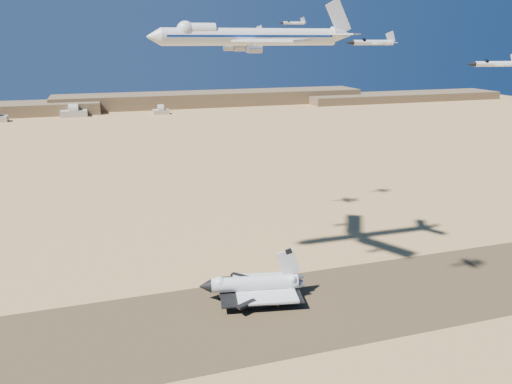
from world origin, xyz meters
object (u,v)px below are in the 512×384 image
object	(u,v)px
shuttle	(254,285)
chase_jet_a	(372,42)
carrier_747	(245,37)
chase_jet_b	(495,64)
crew_c	(276,303)
crew_a	(276,303)
chase_jet_e	(247,33)
crew_b	(278,306)
chase_jet_f	(293,23)

from	to	relation	value
shuttle	chase_jet_a	world-z (taller)	chase_jet_a
carrier_747	chase_jet_b	world-z (taller)	carrier_747
crew_c	crew_a	bearing A→B (deg)	32.90
chase_jet_e	chase_jet_b	bearing A→B (deg)	-63.33
crew_a	crew_b	distance (m)	1.96
crew_b	chase_jet_f	size ratio (longest dim) A/B	0.12
chase_jet_f	chase_jet_e	bearing A→B (deg)	-160.94
crew_b	chase_jet_e	distance (m)	122.50
shuttle	crew_a	xyz separation A→B (m)	(5.62, -7.57, -3.91)
crew_b	chase_jet_b	xyz separation A→B (m)	(49.14, -30.32, 80.52)
carrier_747	crew_b	world-z (taller)	carrier_747
shuttle	crew_c	world-z (taller)	shuttle
chase_jet_a	crew_c	bearing A→B (deg)	161.43
carrier_747	chase_jet_b	distance (m)	81.02
shuttle	chase_jet_f	distance (m)	130.00
carrier_747	crew_a	size ratio (longest dim) A/B	39.25
carrier_747	crew_c	world-z (taller)	carrier_747
carrier_747	chase_jet_a	size ratio (longest dim) A/B	4.62
crew_c	chase_jet_b	size ratio (longest dim) A/B	0.13
carrier_747	chase_jet_a	xyz separation A→B (m)	(26.91, -39.72, -1.68)
chase_jet_b	carrier_747	bearing A→B (deg)	138.13
chase_jet_b	chase_jet_e	world-z (taller)	chase_jet_e
crew_b	chase_jet_a	world-z (taller)	chase_jet_a
shuttle	chase_jet_f	bearing A→B (deg)	71.25
crew_a	crew_b	bearing A→B (deg)	164.21
shuttle	chase_jet_e	xyz separation A→B (m)	(19.46, 73.01, 85.44)
carrier_747	crew_b	distance (m)	93.34
carrier_747	chase_jet_f	xyz separation A→B (m)	(41.07, 59.35, 6.51)
crew_a	chase_jet_b	bearing A→B (deg)	-140.89
crew_a	chase_jet_b	size ratio (longest dim) A/B	0.12
shuttle	chase_jet_a	xyz separation A→B (m)	(30.95, -16.83, 81.81)
carrier_747	crew_b	size ratio (longest dim) A/B	44.83
shuttle	crew_a	bearing A→B (deg)	-43.39
chase_jet_f	crew_a	bearing A→B (deg)	-114.47
carrier_747	chase_jet_f	bearing A→B (deg)	55.75
chase_jet_a	chase_jet_f	world-z (taller)	chase_jet_f
crew_a	chase_jet_f	xyz separation A→B (m)	(39.49, 89.81, 93.91)
chase_jet_a	chase_jet_e	world-z (taller)	chase_jet_e
chase_jet_b	chase_jet_f	xyz separation A→B (m)	(-9.71, 122.09, 13.51)
chase_jet_a	chase_jet_b	bearing A→B (deg)	-42.30
chase_jet_a	chase_jet_f	distance (m)	100.41
chase_jet_a	chase_jet_e	xyz separation A→B (m)	(-11.49, 89.83, 3.63)
chase_jet_a	chase_jet_f	size ratio (longest dim) A/B	1.16
crew_b	crew_c	bearing A→B (deg)	-9.21
carrier_747	chase_jet_f	size ratio (longest dim) A/B	5.38
shuttle	chase_jet_e	bearing A→B (deg)	85.07
crew_a	crew_c	bearing A→B (deg)	-92.69
crew_a	chase_jet_f	size ratio (longest dim) A/B	0.14
shuttle	chase_jet_b	world-z (taller)	chase_jet_b
crew_a	chase_jet_e	world-z (taller)	chase_jet_e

